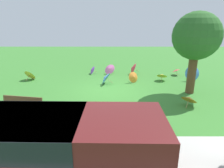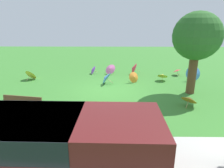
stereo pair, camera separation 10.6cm
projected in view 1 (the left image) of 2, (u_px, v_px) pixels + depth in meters
ground at (109, 90)px, 10.79m from camera, size 40.00×40.00×0.00m
van_dark at (60, 141)px, 4.57m from camera, size 4.63×2.19×1.53m
park_bench at (25, 106)px, 7.60m from camera, size 1.66×0.74×0.90m
shade_tree at (196, 37)px, 9.52m from camera, size 2.35×2.35×4.12m
parasol_blue_0 at (193, 73)px, 12.32m from camera, size 1.00×0.93×0.97m
parasol_orange_0 at (189, 99)px, 8.59m from camera, size 0.94×0.93×0.62m
parasol_red_0 at (176, 70)px, 13.72m from camera, size 0.82×0.82×0.53m
parasol_pink_0 at (109, 69)px, 13.94m from camera, size 0.98×0.94×0.74m
parasol_red_1 at (132, 68)px, 13.92m from camera, size 0.77×0.85×0.84m
parasol_yellow_0 at (162, 75)px, 12.43m from camera, size 0.80×0.78×0.58m
parasol_orange_1 at (134, 77)px, 12.02m from camera, size 0.74×0.73×0.68m
parasol_blue_1 at (105, 78)px, 11.74m from camera, size 0.85×0.96×0.79m
parasol_yellow_2 at (31, 74)px, 12.62m from camera, size 0.93×0.83×0.70m
parasol_purple_1 at (92, 70)px, 14.03m from camera, size 0.64×0.70×0.59m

